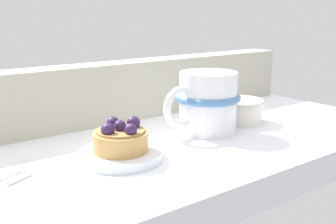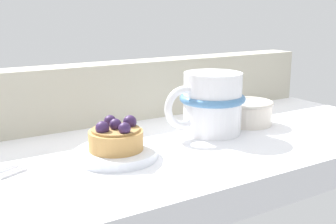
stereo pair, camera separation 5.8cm
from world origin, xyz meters
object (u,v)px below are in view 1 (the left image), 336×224
(dessert_plate, at_px, (121,156))
(sugar_bowl, at_px, (239,110))
(coffee_mug, at_px, (205,101))
(raspberry_tart, at_px, (121,139))

(dessert_plate, height_order, sugar_bowl, sugar_bowl)
(sugar_bowl, bearing_deg, dessert_plate, -171.71)
(coffee_mug, bearing_deg, raspberry_tart, -169.87)
(dessert_plate, bearing_deg, raspberry_tart, -1.36)
(raspberry_tart, xyz_separation_m, coffee_mug, (0.17, 0.03, 0.02))
(raspberry_tart, distance_m, sugar_bowl, 0.25)
(dessert_plate, bearing_deg, sugar_bowl, 8.29)
(dessert_plate, height_order, coffee_mug, coffee_mug)
(dessert_plate, bearing_deg, coffee_mug, 10.12)
(coffee_mug, distance_m, sugar_bowl, 0.09)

